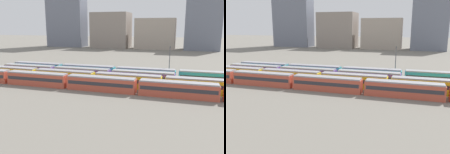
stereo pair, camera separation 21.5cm
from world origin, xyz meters
TOP-DOWN VIEW (x-y plane):
  - ground_plane at (0.00, 7.80)m, footprint 600.00×600.00m
  - train_track_0 at (26.81, 0.00)m, footprint 93.60×3.06m
  - train_track_1 at (41.95, 5.20)m, footprint 112.50×3.06m
  - train_track_2 at (16.68, 10.40)m, footprint 55.80×3.06m
  - train_track_3 at (44.96, 15.60)m, footprint 112.50×3.06m
  - catenary_pole_1 at (42.36, 18.74)m, footprint 0.24×3.20m
  - distant_building_0 at (-45.21, 119.79)m, footprint 29.57×14.41m
  - distant_building_1 at (-7.99, 119.79)m, footprint 27.44×20.57m
  - distant_building_2 at (25.28, 119.79)m, footprint 28.09×15.74m
  - distant_building_3 at (56.72, 119.79)m, footprint 22.87×18.33m

SIDE VIEW (x-z plane):
  - ground_plane at x=0.00m, z-range 0.00..0.00m
  - train_track_2 at x=16.68m, z-range 0.03..3.78m
  - train_track_0 at x=26.81m, z-range 0.03..3.78m
  - train_track_1 at x=41.95m, z-range 0.03..3.78m
  - train_track_3 at x=44.96m, z-range 0.03..3.78m
  - catenary_pole_1 at x=42.36m, z-range 0.55..10.83m
  - distant_building_2 at x=25.28m, z-range 0.00..21.63m
  - distant_building_1 at x=-7.99m, z-range 0.00..26.02m
  - distant_building_3 at x=56.72m, z-range 0.00..34.37m
  - distant_building_0 at x=-45.21m, z-range 0.00..52.99m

